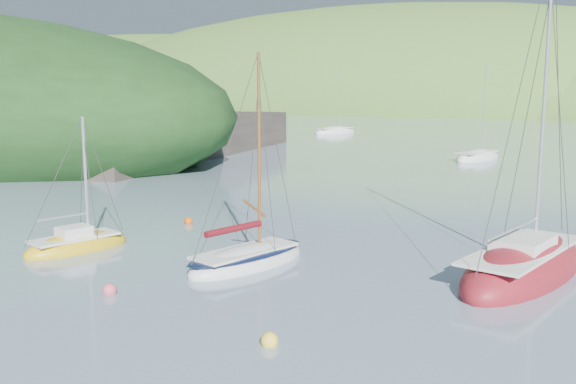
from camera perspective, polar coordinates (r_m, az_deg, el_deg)
The scene contains 8 objects.
ground at distance 18.15m, azimuth -9.40°, elevation -11.81°, with size 700.00×700.00×0.00m, color gray.
shoreline_hills at distance 186.66m, azimuth 23.86°, elevation 6.63°, with size 690.00×135.00×56.00m.
daysailer_white at distance 23.76m, azimuth -3.64°, elevation -6.06°, with size 3.15×5.70×8.29m.
sloop_red at distance 23.85m, azimuth 20.19°, elevation -6.50°, with size 4.28×8.69×12.30m.
sailboat_yellow at distance 27.27m, azimuth -18.26°, elevation -4.58°, with size 2.79×4.70×5.84m.
distant_sloop_a at distance 59.49m, azimuth 16.49°, elevation 2.89°, with size 3.78×6.70×9.06m.
distant_sloop_c at distance 88.82m, azimuth 4.20°, elevation 5.30°, with size 4.86×7.18×9.68m.
mooring_buoys at distance 20.66m, azimuth 3.57°, elevation -8.69°, with size 22.84×10.90×0.47m.
Camera 1 is at (10.86, -12.99, 6.54)m, focal length 40.00 mm.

